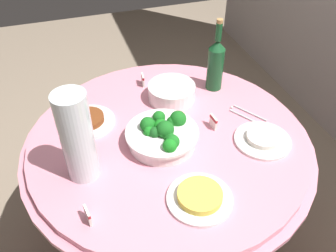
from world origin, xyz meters
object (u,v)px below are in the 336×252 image
at_px(broccoli_bowl, 163,135).
at_px(label_placard_mid, 88,215).
at_px(serving_tongs, 246,114).
at_px(food_plate_stir_fry, 88,120).
at_px(decorative_fruit_vase, 78,141).
at_px(label_placard_front, 213,121).
at_px(plate_stack, 172,92).
at_px(wine_bottle, 216,63).
at_px(food_plate_rice, 263,139).
at_px(label_placard_rear, 143,79).
at_px(food_plate_fried_egg, 201,197).

distance_m(broccoli_bowl, label_placard_mid, 0.42).
height_order(serving_tongs, food_plate_stir_fry, food_plate_stir_fry).
xyz_separation_m(broccoli_bowl, decorative_fruit_vase, (0.06, -0.31, 0.11)).
bearing_deg(food_plate_stir_fry, label_placard_front, 68.79).
height_order(plate_stack, wine_bottle, wine_bottle).
relative_size(wine_bottle, food_plate_stir_fry, 1.53).
bearing_deg(food_plate_rice, label_placard_front, -133.06).
relative_size(plate_stack, decorative_fruit_vase, 0.62).
bearing_deg(label_placard_front, food_plate_stir_fry, -111.21).
height_order(wine_bottle, label_placard_rear, wine_bottle).
bearing_deg(food_plate_fried_egg, label_placard_mid, -95.21).
bearing_deg(food_plate_fried_egg, label_placard_front, 150.33).
bearing_deg(decorative_fruit_vase, serving_tongs, 99.29).
xyz_separation_m(food_plate_stir_fry, label_placard_front, (0.19, 0.48, 0.02)).
bearing_deg(serving_tongs, wine_bottle, -168.25).
bearing_deg(food_plate_fried_egg, decorative_fruit_vase, -124.56).
xyz_separation_m(plate_stack, food_plate_rice, (0.38, 0.25, -0.02)).
distance_m(serving_tongs, label_placard_rear, 0.51).
relative_size(broccoli_bowl, label_placard_mid, 5.09).
xyz_separation_m(plate_stack, serving_tongs, (0.21, 0.26, -0.03)).
distance_m(food_plate_fried_egg, label_placard_mid, 0.37).
bearing_deg(label_placard_front, food_plate_rice, 46.94).
distance_m(food_plate_stir_fry, label_placard_rear, 0.35).
distance_m(serving_tongs, food_plate_stir_fry, 0.67).
bearing_deg(plate_stack, food_plate_fried_egg, -8.91).
xyz_separation_m(food_plate_stir_fry, label_placard_mid, (0.48, -0.07, 0.02)).
height_order(plate_stack, label_placard_front, plate_stack).
height_order(food_plate_rice, food_plate_fried_egg, food_plate_fried_egg).
height_order(plate_stack, decorative_fruit_vase, decorative_fruit_vase).
distance_m(serving_tongs, label_placard_front, 0.17).
bearing_deg(label_placard_rear, food_plate_stir_fry, -55.10).
bearing_deg(label_placard_mid, broccoli_bowl, 129.01).
distance_m(plate_stack, wine_bottle, 0.24).
height_order(broccoli_bowl, plate_stack, broccoli_bowl).
bearing_deg(food_plate_fried_egg, food_plate_stir_fry, -150.08).
bearing_deg(serving_tongs, label_placard_front, -80.28).
relative_size(serving_tongs, label_placard_rear, 2.90).
relative_size(broccoli_bowl, food_plate_rice, 1.27).
relative_size(decorative_fruit_vase, label_placard_rear, 6.18).
bearing_deg(wine_bottle, broccoli_bowl, -49.54).
bearing_deg(plate_stack, wine_bottle, 96.13).
distance_m(food_plate_stir_fry, label_placard_front, 0.51).
distance_m(plate_stack, serving_tongs, 0.34).
bearing_deg(decorative_fruit_vase, food_plate_fried_egg, 55.44).
xyz_separation_m(food_plate_rice, label_placard_rear, (-0.53, -0.34, 0.02)).
bearing_deg(wine_bottle, decorative_fruit_vase, -61.74).
xyz_separation_m(broccoli_bowl, food_plate_stir_fry, (-0.21, -0.26, -0.03)).
distance_m(food_plate_rice, label_placard_front, 0.21).
relative_size(food_plate_fried_egg, label_placard_front, 4.00).
relative_size(wine_bottle, label_placard_front, 6.11).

